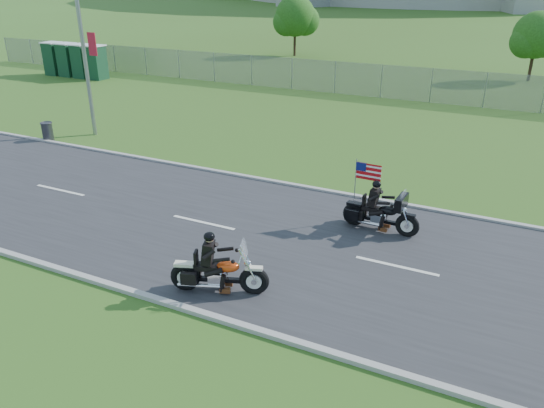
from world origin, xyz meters
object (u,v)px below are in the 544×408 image
at_px(porta_toilet_c, 68,60).
at_px(motorcycle_follow, 380,214).
at_px(porta_toilet_b, 82,62).
at_px(trash_can, 47,132).
at_px(streetlight, 82,9).
at_px(porta_toilet_d, 54,59).
at_px(porta_toilet_a, 97,63).
at_px(motorcycle_lead, 218,274).

relative_size(porta_toilet_c, motorcycle_follow, 0.98).
bearing_deg(porta_toilet_c, porta_toilet_b, 0.00).
xyz_separation_m(motorcycle_follow, trash_can, (-16.20, 2.39, -0.13)).
height_order(porta_toilet_b, porta_toilet_c, same).
xyz_separation_m(streetlight, porta_toilet_d, (-14.22, 10.78, -4.49)).
bearing_deg(motorcycle_follow, streetlight, 166.61).
distance_m(streetlight, porta_toilet_b, 16.33).
relative_size(porta_toilet_a, porta_toilet_c, 1.00).
bearing_deg(motorcycle_lead, porta_toilet_c, 121.33).
bearing_deg(motorcycle_follow, motorcycle_lead, -114.80).
relative_size(porta_toilet_c, porta_toilet_d, 1.00).
distance_m(porta_toilet_a, porta_toilet_b, 1.40).
bearing_deg(porta_toilet_d, streetlight, -37.17).
bearing_deg(trash_can, motorcycle_follow, -8.40).
bearing_deg(porta_toilet_b, motorcycle_lead, -40.12).
bearing_deg(motorcycle_follow, trash_can, 174.28).
bearing_deg(porta_toilet_b, porta_toilet_c, 180.00).
xyz_separation_m(porta_toilet_c, trash_can, (11.59, -12.70, -0.73)).
height_order(porta_toilet_a, motorcycle_lead, porta_toilet_a).
xyz_separation_m(porta_toilet_b, trash_can, (10.19, -12.70, -0.73)).
distance_m(motorcycle_lead, trash_can, 15.48).
xyz_separation_m(porta_toilet_b, motorcycle_lead, (23.81, -20.06, -0.64)).
bearing_deg(trash_can, porta_toilet_b, 128.74).
bearing_deg(porta_toilet_a, porta_toilet_c, 180.00).
distance_m(porta_toilet_a, motorcycle_follow, 29.20).
bearing_deg(streetlight, porta_toilet_b, 136.65).
distance_m(streetlight, porta_toilet_d, 18.40).
distance_m(porta_toilet_b, trash_can, 16.30).
relative_size(porta_toilet_c, motorcycle_lead, 0.99).
bearing_deg(porta_toilet_a, motorcycle_follow, -31.13).
relative_size(streetlight, porta_toilet_c, 4.35).
bearing_deg(trash_can, motorcycle_lead, -28.39).
bearing_deg(motorcycle_follow, porta_toilet_b, 152.91).
height_order(porta_toilet_a, porta_toilet_d, same).
bearing_deg(porta_toilet_d, motorcycle_lead, -37.01).
relative_size(porta_toilet_a, porta_toilet_d, 1.00).
bearing_deg(motorcycle_lead, porta_toilet_d, 122.83).
bearing_deg(porta_toilet_c, motorcycle_follow, -28.50).
distance_m(porta_toilet_d, motorcycle_follow, 32.87).
bearing_deg(motorcycle_lead, porta_toilet_b, 119.72).
relative_size(motorcycle_lead, motorcycle_follow, 0.99).
height_order(porta_toilet_d, trash_can, porta_toilet_d).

